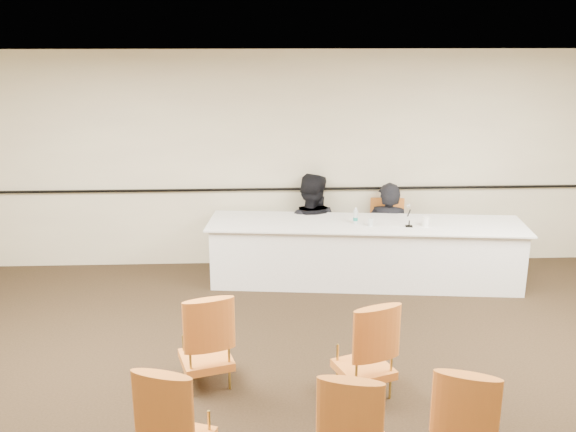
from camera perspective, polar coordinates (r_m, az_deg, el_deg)
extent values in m
plane|color=black|center=(5.79, 3.98, -18.10)|extent=(10.00, 10.00, 0.00)
plane|color=white|center=(4.78, 4.70, 13.05)|extent=(10.00, 10.00, 0.00)
cube|color=beige|center=(8.93, 1.32, 4.98)|extent=(10.00, 0.04, 3.00)
cube|color=black|center=(8.98, 1.32, 2.43)|extent=(9.80, 0.04, 0.03)
imported|color=black|center=(9.15, 8.80, -2.26)|extent=(0.72, 0.59, 1.71)
imported|color=black|center=(9.09, 1.95, -1.75)|extent=(1.02, 0.89, 1.80)
cube|color=white|center=(8.40, 10.22, -0.78)|extent=(0.36, 0.31, 0.00)
cylinder|color=silver|center=(8.28, 7.35, -0.55)|extent=(0.08, 0.08, 0.10)
cylinder|color=white|center=(8.37, 12.14, -0.49)|extent=(0.09, 0.09, 0.13)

